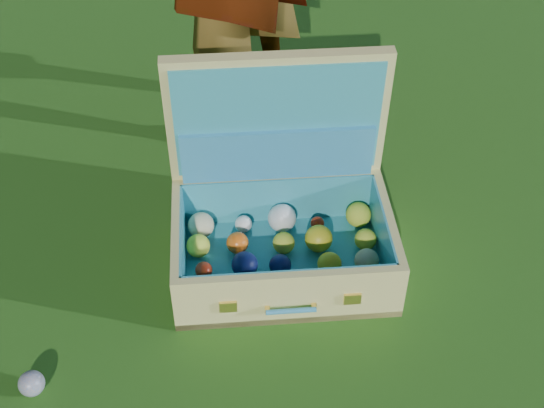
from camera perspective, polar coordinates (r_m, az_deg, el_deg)
The scene contains 3 objects.
ground at distance 1.92m, azimuth 1.56°, elevation -7.70°, with size 60.00×60.00×0.00m, color #215114.
stray_ball at distance 1.82m, azimuth -17.65°, elevation -12.76°, with size 0.06×0.06×0.06m, color #416DA9.
suitcase at distance 1.94m, azimuth 0.76°, elevation -0.43°, with size 0.65×0.56×0.54m.
Camera 1 is at (-0.52, -1.12, 1.47)m, focal length 50.00 mm.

